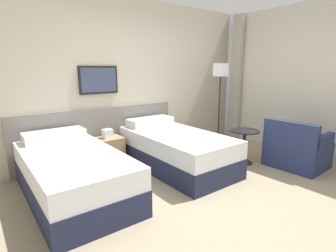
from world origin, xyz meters
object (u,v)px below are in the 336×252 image
at_px(bed_near_door, 73,174).
at_px(armchair, 296,151).
at_px(nightstand, 108,151).
at_px(floor_lamp, 220,79).
at_px(bed_near_window, 175,149).
at_px(side_table, 244,140).

distance_m(bed_near_door, armchair, 3.34).
height_order(nightstand, floor_lamp, floor_lamp).
bearing_deg(nightstand, bed_near_window, -42.59).
bearing_deg(bed_near_window, armchair, -36.76).
height_order(bed_near_window, side_table, bed_near_window).
bearing_deg(armchair, bed_near_door, 67.75).
distance_m(floor_lamp, side_table, 1.43).
bearing_deg(nightstand, armchair, -38.87).
xyz_separation_m(floor_lamp, side_table, (-0.45, -0.97, -0.94)).
height_order(bed_near_door, side_table, bed_near_door).
height_order(bed_near_door, armchair, armchair).
height_order(nightstand, side_table, nightstand).
distance_m(bed_near_window, nightstand, 1.09).
bearing_deg(side_table, bed_near_window, 152.02).
xyz_separation_m(bed_near_door, nightstand, (0.80, 0.74, -0.05)).
bearing_deg(nightstand, side_table, -35.09).
relative_size(bed_near_door, bed_near_window, 1.00).
bearing_deg(bed_near_door, bed_near_window, 0.00).
distance_m(bed_near_door, floor_lamp, 3.27).
bearing_deg(bed_near_door, armchair, -20.10).
distance_m(nightstand, floor_lamp, 2.53).
xyz_separation_m(nightstand, side_table, (1.81, -1.27, 0.15)).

